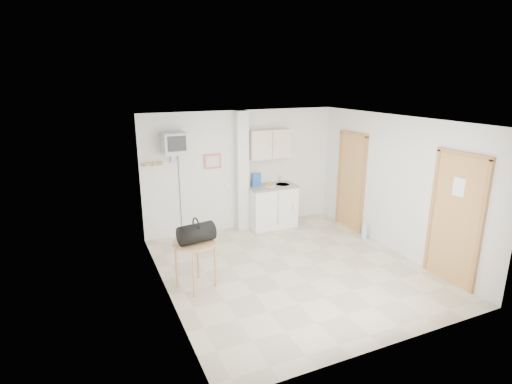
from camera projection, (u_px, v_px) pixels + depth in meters
name	position (u px, v px, depth m)	size (l,w,h in m)	color
ground	(292.00, 269.00, 6.78)	(4.50, 4.50, 0.00)	beige
room_envelope	(305.00, 178.00, 6.53)	(4.24, 4.54, 2.55)	white
kitchenette	(271.00, 190.00, 8.54)	(1.03, 0.58, 2.10)	white
crt_television	(174.00, 144.00, 7.45)	(0.44, 0.45, 2.15)	slate
round_table	(195.00, 247.00, 6.03)	(0.68, 0.68, 0.75)	#B07850
duffel_bag	(196.00, 233.00, 5.92)	(0.57, 0.38, 0.40)	black
water_bottle	(364.00, 231.00, 8.03)	(0.11, 0.11, 0.33)	#ADD4E9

